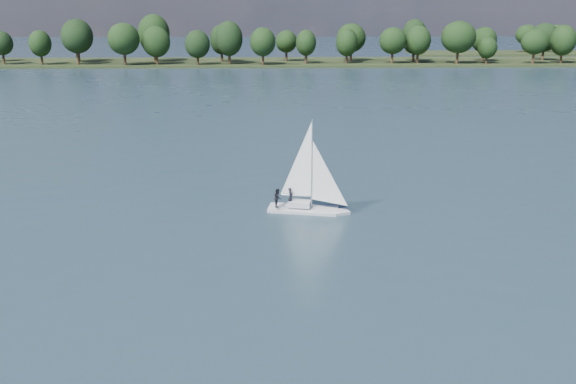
# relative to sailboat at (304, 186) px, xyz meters

# --- Properties ---
(ground) EXTENTS (700.00, 700.00, 0.00)m
(ground) POSITION_rel_sailboat_xyz_m (10.18, 66.56, -2.64)
(ground) COLOR #233342
(ground) RESTS_ON ground
(far_shore) EXTENTS (660.00, 40.00, 1.50)m
(far_shore) POSITION_rel_sailboat_xyz_m (10.18, 178.56, -2.64)
(far_shore) COLOR black
(far_shore) RESTS_ON ground
(sailboat) EXTENTS (7.45, 3.52, 9.45)m
(sailboat) POSITION_rel_sailboat_xyz_m (0.00, 0.00, 0.00)
(sailboat) COLOR silver
(sailboat) RESTS_ON ground
(treeline) EXTENTS (562.30, 74.16, 18.26)m
(treeline) POSITION_rel_sailboat_xyz_m (9.86, 174.71, 5.54)
(treeline) COLOR black
(treeline) RESTS_ON ground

